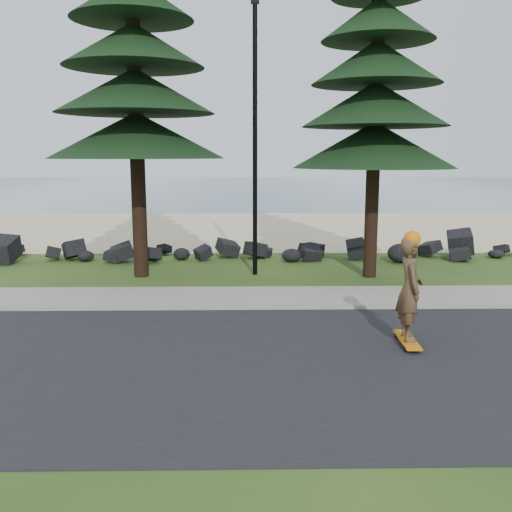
# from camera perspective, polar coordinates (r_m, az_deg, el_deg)

# --- Properties ---
(ground) EXTENTS (160.00, 160.00, 0.00)m
(ground) POSITION_cam_1_polar(r_m,az_deg,el_deg) (14.69, 0.10, -4.43)
(ground) COLOR #224615
(ground) RESTS_ON ground
(road) EXTENTS (160.00, 7.00, 0.02)m
(road) POSITION_cam_1_polar(r_m,az_deg,el_deg) (10.39, 0.60, -10.62)
(road) COLOR black
(road) RESTS_ON ground
(kerb) EXTENTS (160.00, 0.20, 0.10)m
(kerb) POSITION_cam_1_polar(r_m,az_deg,el_deg) (13.81, 0.18, -5.17)
(kerb) COLOR gray
(kerb) RESTS_ON ground
(sidewalk) EXTENTS (160.00, 2.00, 0.08)m
(sidewalk) POSITION_cam_1_polar(r_m,az_deg,el_deg) (14.87, 0.09, -4.09)
(sidewalk) COLOR gray
(sidewalk) RESTS_ON ground
(beach_sand) EXTENTS (160.00, 15.00, 0.01)m
(beach_sand) POSITION_cam_1_polar(r_m,az_deg,el_deg) (28.95, -0.46, 2.81)
(beach_sand) COLOR tan
(beach_sand) RESTS_ON ground
(ocean) EXTENTS (160.00, 58.00, 0.01)m
(ocean) POSITION_cam_1_polar(r_m,az_deg,el_deg) (65.32, -0.79, 6.89)
(ocean) COLOR #39576D
(ocean) RESTS_ON ground
(seawall_boulders) EXTENTS (60.00, 2.40, 1.10)m
(seawall_boulders) POSITION_cam_1_polar(r_m,az_deg,el_deg) (20.16, -0.21, -0.43)
(seawall_boulders) COLOR black
(seawall_boulders) RESTS_ON ground
(lamp_post) EXTENTS (0.25, 0.14, 8.14)m
(lamp_post) POSITION_cam_1_polar(r_m,az_deg,el_deg) (17.42, -0.10, 11.59)
(lamp_post) COLOR black
(lamp_post) RESTS_ON ground
(skateboarder) EXTENTS (0.51, 1.22, 2.25)m
(skateboarder) POSITION_cam_1_polar(r_m,az_deg,el_deg) (11.39, 15.12, -3.23)
(skateboarder) COLOR #C3730B
(skateboarder) RESTS_ON ground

